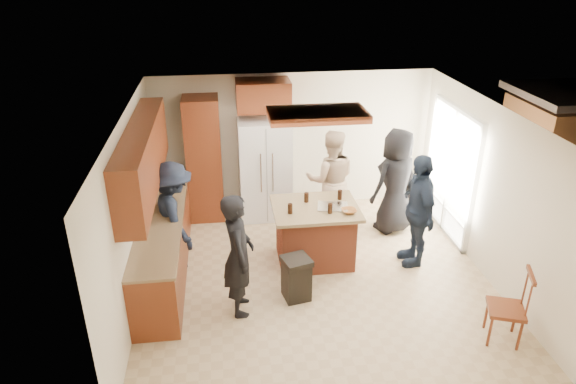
{
  "coord_description": "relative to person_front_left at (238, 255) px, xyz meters",
  "views": [
    {
      "loc": [
        -1.22,
        -6.21,
        4.39
      ],
      "look_at": [
        -0.34,
        0.59,
        1.15
      ],
      "focal_mm": 32.0,
      "sensor_mm": 36.0,
      "label": 1
    }
  ],
  "objects": [
    {
      "name": "person_front_left",
      "position": [
        0.0,
        0.0,
        0.0
      ],
      "size": [
        0.46,
        0.63,
        1.7
      ],
      "primitive_type": "imported",
      "rotation": [
        0.0,
        0.0,
        1.59
      ],
      "color": "black",
      "rests_on": "ground"
    },
    {
      "name": "room_shell",
      "position": [
        5.51,
        2.22,
        0.02
      ],
      "size": [
        8.0,
        5.2,
        5.0
      ],
      "color": "tan",
      "rests_on": "ground"
    },
    {
      "name": "spindle_chair",
      "position": [
        3.2,
        -1.01,
        -0.4
      ],
      "size": [
        0.54,
        0.54,
        0.99
      ],
      "color": "maroon",
      "rests_on": "ground"
    },
    {
      "name": "kitchen_island",
      "position": [
        1.19,
        1.07,
        -0.38
      ],
      "size": [
        1.28,
        1.03,
        0.93
      ],
      "color": "#963F26",
      "rests_on": "ground"
    },
    {
      "name": "person_behind_left",
      "position": [
        1.64,
        2.12,
        0.03
      ],
      "size": [
        0.91,
        0.62,
        1.76
      ],
      "primitive_type": "imported",
      "rotation": [
        0.0,
        0.0,
        3.02
      ],
      "color": "tan",
      "rests_on": "ground"
    },
    {
      "name": "left_cabinetry",
      "position": [
        -1.11,
        0.97,
        0.1
      ],
      "size": [
        0.64,
        3.0,
        2.3
      ],
      "color": "maroon",
      "rests_on": "ground"
    },
    {
      "name": "person_side_right",
      "position": [
        2.7,
        0.84,
        0.03
      ],
      "size": [
        0.55,
        1.05,
        1.77
      ],
      "primitive_type": "imported",
      "rotation": [
        0.0,
        0.0,
        -1.59
      ],
      "color": "#1B2537",
      "rests_on": "ground"
    },
    {
      "name": "island_items",
      "position": [
        1.42,
        0.98,
        0.12
      ],
      "size": [
        1.0,
        0.6,
        0.15
      ],
      "color": "silver",
      "rests_on": "kitchen_island"
    },
    {
      "name": "trash_bin",
      "position": [
        0.78,
        0.16,
        -0.53
      ],
      "size": [
        0.45,
        0.45,
        0.63
      ],
      "color": "black",
      "rests_on": "ground"
    },
    {
      "name": "person_behind_right",
      "position": [
        2.7,
        1.86,
        0.05
      ],
      "size": [
        1.05,
        0.91,
        1.81
      ],
      "primitive_type": "imported",
      "rotation": [
        0.0,
        0.0,
        3.6
      ],
      "color": "black",
      "rests_on": "ground"
    },
    {
      "name": "back_wall_units",
      "position": [
        -0.2,
        2.77,
        0.53
      ],
      "size": [
        1.8,
        0.6,
        2.45
      ],
      "color": "maroon",
      "rests_on": "ground"
    },
    {
      "name": "person_counter",
      "position": [
        -0.89,
        1.22,
        -0.01
      ],
      "size": [
        0.87,
        1.19,
        1.68
      ],
      "primitive_type": "imported",
      "rotation": [
        0.0,
        0.0,
        1.95
      ],
      "color": "black",
      "rests_on": "ground"
    },
    {
      "name": "refrigerator",
      "position": [
        0.58,
        2.69,
        0.05
      ],
      "size": [
        0.9,
        0.76,
        1.8
      ],
      "color": "white",
      "rests_on": "ground"
    }
  ]
}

